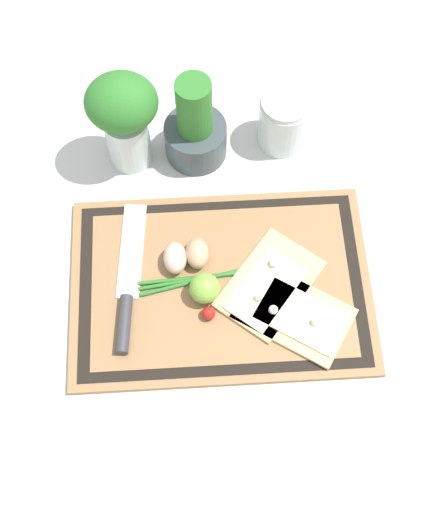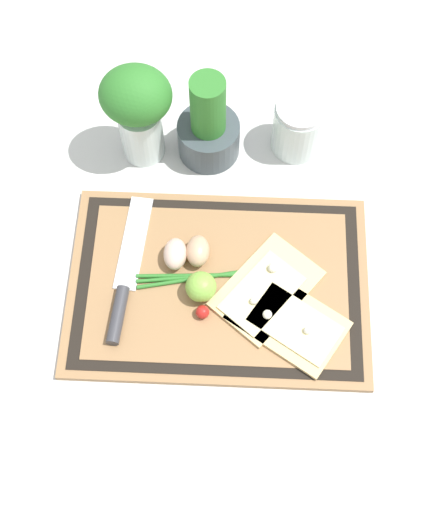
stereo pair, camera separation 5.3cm
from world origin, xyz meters
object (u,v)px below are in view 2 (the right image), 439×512
at_px(knife, 123,292).
at_px(egg_pink, 175,254).
at_px(egg_brown, 198,251).
at_px(sauce_jar, 298,129).
at_px(pizza_slice_far, 266,289).
at_px(cherry_tomato_red, 203,312).
at_px(pizza_slice_near, 289,321).
at_px(herb_pot, 208,128).
at_px(herb_glass, 138,108).
at_px(lime, 201,287).

bearing_deg(knife, egg_pink, 39.01).
distance_m(egg_brown, sauce_jar, 0.31).
bearing_deg(knife, pizza_slice_far, 3.64).
xyz_separation_m(egg_pink, cherry_tomato_red, (0.05, -0.10, -0.01)).
relative_size(pizza_slice_far, cherry_tomato_red, 9.25).
distance_m(pizza_slice_near, egg_pink, 0.23).
height_order(pizza_slice_near, pizza_slice_far, same).
bearing_deg(herb_pot, sauce_jar, 6.53).
distance_m(herb_pot, herb_glass, 0.14).
relative_size(pizza_slice_far, lime, 4.07).
bearing_deg(cherry_tomato_red, herb_glass, 110.98).
distance_m(egg_pink, lime, 0.08).
distance_m(cherry_tomato_red, sauce_jar, 0.39).
xyz_separation_m(cherry_tomato_red, herb_pot, (-0.01, 0.34, 0.04)).
height_order(pizza_slice_near, cherry_tomato_red, same).
xyz_separation_m(herb_pot, herb_glass, (-0.12, -0.01, 0.06)).
bearing_deg(pizza_slice_near, pizza_slice_far, 125.13).
bearing_deg(cherry_tomato_red, lime, 96.39).
relative_size(lime, sauce_jar, 0.46).
bearing_deg(cherry_tomato_red, pizza_slice_far, 24.48).
height_order(lime, herb_pot, herb_pot).
height_order(egg_brown, sauce_jar, sauce_jar).
bearing_deg(sauce_jar, knife, -131.96).
height_order(pizza_slice_far, knife, pizza_slice_far).
bearing_deg(knife, egg_brown, 31.55).
xyz_separation_m(pizza_slice_near, sauce_jar, (0.01, 0.37, 0.03)).
xyz_separation_m(knife, herb_glass, (0.01, 0.30, 0.11)).
bearing_deg(lime, herb_pot, 90.33).
xyz_separation_m(egg_pink, lime, (0.05, -0.06, 0.01)).
height_order(pizza_slice_far, egg_brown, egg_brown).
bearing_deg(cherry_tomato_red, egg_pink, 117.24).
bearing_deg(herb_pot, egg_pink, -100.82).
height_order(egg_brown, cherry_tomato_red, egg_brown).
relative_size(pizza_slice_near, cherry_tomato_red, 9.46).
relative_size(lime, herb_pot, 0.27).
distance_m(pizza_slice_far, herb_pot, 0.32).
distance_m(pizza_slice_far, egg_pink, 0.17).
height_order(lime, cherry_tomato_red, lime).
bearing_deg(knife, pizza_slice_near, -8.29).
xyz_separation_m(egg_brown, sauce_jar, (0.17, 0.25, 0.01)).
height_order(lime, sauce_jar, sauce_jar).
relative_size(knife, cherry_tomato_red, 12.28).
bearing_deg(sauce_jar, pizza_slice_far, -99.58).
distance_m(knife, sauce_jar, 0.44).
bearing_deg(egg_brown, pizza_slice_far, -26.89).
bearing_deg(lime, egg_brown, 97.57).
bearing_deg(egg_pink, lime, -52.44).
relative_size(egg_brown, cherry_tomato_red, 2.51).
bearing_deg(herb_glass, cherry_tomato_red, -69.02).
bearing_deg(herb_pot, knife, -112.91).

